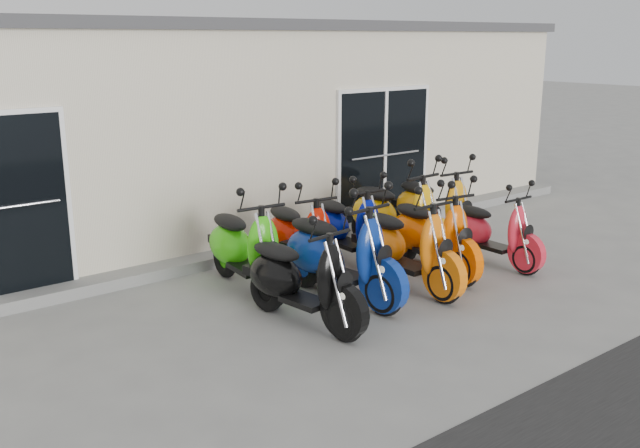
{
  "coord_description": "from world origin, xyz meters",
  "views": [
    {
      "loc": [
        -5.57,
        -6.41,
        3.11
      ],
      "look_at": [
        0.0,
        0.6,
        0.75
      ],
      "focal_mm": 40.0,
      "sensor_mm": 36.0,
      "label": 1
    }
  ],
  "objects_px": {
    "scooter_front_orange_b": "(433,223)",
    "scooter_back_blue": "(347,217)",
    "scooter_back_red": "(300,226)",
    "scooter_back_extra": "(435,198)",
    "scooter_front_orange_a": "(406,234)",
    "scooter_back_yellow": "(397,204)",
    "scooter_front_red": "(493,222)",
    "scooter_front_black": "(301,266)",
    "scooter_back_green": "(245,235)",
    "scooter_front_blue": "(340,240)"
  },
  "relations": [
    {
      "from": "scooter_front_orange_b",
      "to": "scooter_back_blue",
      "type": "bearing_deg",
      "value": 129.55
    },
    {
      "from": "scooter_front_red",
      "to": "scooter_back_green",
      "type": "distance_m",
      "value": 3.5
    },
    {
      "from": "scooter_front_red",
      "to": "scooter_front_blue",
      "type": "bearing_deg",
      "value": 174.62
    },
    {
      "from": "scooter_front_red",
      "to": "scooter_back_blue",
      "type": "distance_m",
      "value": 2.02
    },
    {
      "from": "scooter_back_yellow",
      "to": "scooter_front_black",
      "type": "bearing_deg",
      "value": -157.95
    },
    {
      "from": "scooter_back_blue",
      "to": "scooter_front_orange_b",
      "type": "bearing_deg",
      "value": -55.98
    },
    {
      "from": "scooter_front_orange_b",
      "to": "scooter_front_black",
      "type": "bearing_deg",
      "value": -163.49
    },
    {
      "from": "scooter_front_blue",
      "to": "scooter_back_green",
      "type": "xyz_separation_m",
      "value": [
        -0.7,
        0.99,
        -0.03
      ]
    },
    {
      "from": "scooter_back_red",
      "to": "scooter_back_blue",
      "type": "distance_m",
      "value": 0.85
    },
    {
      "from": "scooter_front_blue",
      "to": "scooter_back_yellow",
      "type": "xyz_separation_m",
      "value": [
        1.88,
        0.94,
        0.0
      ]
    },
    {
      "from": "scooter_front_orange_b",
      "to": "scooter_back_red",
      "type": "distance_m",
      "value": 1.78
    },
    {
      "from": "scooter_front_blue",
      "to": "scooter_back_yellow",
      "type": "height_order",
      "value": "scooter_back_yellow"
    },
    {
      "from": "scooter_back_red",
      "to": "scooter_front_orange_a",
      "type": "bearing_deg",
      "value": -51.18
    },
    {
      "from": "scooter_back_yellow",
      "to": "scooter_back_blue",
      "type": "bearing_deg",
      "value": 170.0
    },
    {
      "from": "scooter_front_blue",
      "to": "scooter_back_yellow",
      "type": "distance_m",
      "value": 2.1
    },
    {
      "from": "scooter_front_black",
      "to": "scooter_back_yellow",
      "type": "bearing_deg",
      "value": 18.29
    },
    {
      "from": "scooter_front_orange_b",
      "to": "scooter_back_yellow",
      "type": "bearing_deg",
      "value": 83.52
    },
    {
      "from": "scooter_back_yellow",
      "to": "scooter_back_extra",
      "type": "xyz_separation_m",
      "value": [
        0.85,
        0.04,
        -0.03
      ]
    },
    {
      "from": "scooter_front_orange_a",
      "to": "scooter_back_green",
      "type": "xyz_separation_m",
      "value": [
        -1.62,
        1.18,
        0.0
      ]
    },
    {
      "from": "scooter_front_orange_a",
      "to": "scooter_back_blue",
      "type": "height_order",
      "value": "scooter_front_orange_a"
    },
    {
      "from": "scooter_back_green",
      "to": "scooter_front_blue",
      "type": "bearing_deg",
      "value": -48.88
    },
    {
      "from": "scooter_front_orange_a",
      "to": "scooter_back_extra",
      "type": "xyz_separation_m",
      "value": [
        1.81,
        1.18,
        0.0
      ]
    },
    {
      "from": "scooter_front_black",
      "to": "scooter_front_red",
      "type": "height_order",
      "value": "scooter_front_black"
    },
    {
      "from": "scooter_front_blue",
      "to": "scooter_front_orange_b",
      "type": "distance_m",
      "value": 1.64
    },
    {
      "from": "scooter_back_yellow",
      "to": "scooter_back_red",
      "type": "bearing_deg",
      "value": 174.03
    },
    {
      "from": "scooter_front_orange_a",
      "to": "scooter_back_extra",
      "type": "distance_m",
      "value": 2.17
    },
    {
      "from": "scooter_front_blue",
      "to": "scooter_back_blue",
      "type": "height_order",
      "value": "scooter_front_blue"
    },
    {
      "from": "scooter_front_black",
      "to": "scooter_front_red",
      "type": "distance_m",
      "value": 3.4
    },
    {
      "from": "scooter_front_blue",
      "to": "scooter_back_extra",
      "type": "bearing_deg",
      "value": 14.11
    },
    {
      "from": "scooter_back_yellow",
      "to": "scooter_back_extra",
      "type": "height_order",
      "value": "scooter_back_yellow"
    },
    {
      "from": "scooter_front_black",
      "to": "scooter_back_blue",
      "type": "height_order",
      "value": "scooter_front_black"
    },
    {
      "from": "scooter_front_black",
      "to": "scooter_front_orange_a",
      "type": "bearing_deg",
      "value": -2.4
    },
    {
      "from": "scooter_front_black",
      "to": "scooter_back_yellow",
      "type": "xyz_separation_m",
      "value": [
        2.71,
        1.28,
        0.06
      ]
    },
    {
      "from": "scooter_front_orange_b",
      "to": "scooter_back_red",
      "type": "xyz_separation_m",
      "value": [
        -1.47,
        1.0,
        -0.0
      ]
    },
    {
      "from": "scooter_front_red",
      "to": "scooter_back_green",
      "type": "xyz_separation_m",
      "value": [
        -3.27,
        1.24,
        0.1
      ]
    },
    {
      "from": "scooter_front_black",
      "to": "scooter_back_green",
      "type": "xyz_separation_m",
      "value": [
        0.12,
        1.32,
        0.03
      ]
    },
    {
      "from": "scooter_front_black",
      "to": "scooter_back_blue",
      "type": "relative_size",
      "value": 1.02
    },
    {
      "from": "scooter_front_orange_a",
      "to": "scooter_back_extra",
      "type": "relative_size",
      "value": 1.0
    },
    {
      "from": "scooter_front_orange_a",
      "to": "scooter_back_yellow",
      "type": "bearing_deg",
      "value": 50.7
    },
    {
      "from": "scooter_back_extra",
      "to": "scooter_front_orange_b",
      "type": "bearing_deg",
      "value": -132.95
    },
    {
      "from": "scooter_front_blue",
      "to": "scooter_front_red",
      "type": "xyz_separation_m",
      "value": [
        2.57,
        -0.26,
        -0.13
      ]
    },
    {
      "from": "scooter_front_red",
      "to": "scooter_back_blue",
      "type": "xyz_separation_m",
      "value": [
        -1.55,
        1.3,
        0.06
      ]
    },
    {
      "from": "scooter_back_red",
      "to": "scooter_back_extra",
      "type": "height_order",
      "value": "scooter_back_extra"
    },
    {
      "from": "scooter_front_black",
      "to": "scooter_front_orange_a",
      "type": "relative_size",
      "value": 0.96
    },
    {
      "from": "scooter_front_orange_a",
      "to": "scooter_front_orange_b",
      "type": "relative_size",
      "value": 1.03
    },
    {
      "from": "scooter_front_blue",
      "to": "scooter_back_green",
      "type": "distance_m",
      "value": 1.21
    },
    {
      "from": "scooter_front_red",
      "to": "scooter_back_red",
      "type": "bearing_deg",
      "value": 152.18
    },
    {
      "from": "scooter_front_blue",
      "to": "scooter_back_green",
      "type": "height_order",
      "value": "scooter_front_blue"
    },
    {
      "from": "scooter_front_orange_b",
      "to": "scooter_back_blue",
      "type": "xyz_separation_m",
      "value": [
        -0.62,
        1.02,
        -0.02
      ]
    },
    {
      "from": "scooter_back_green",
      "to": "scooter_front_orange_a",
      "type": "bearing_deg",
      "value": -30.55
    }
  ]
}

